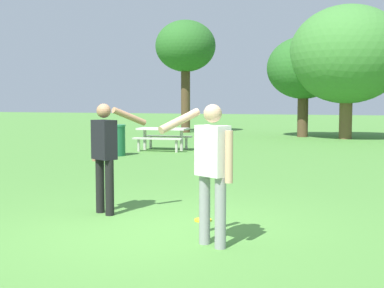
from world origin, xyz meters
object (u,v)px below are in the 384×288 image
(person_catcher, at_px, (212,164))
(tree_tall_left, at_px, (186,48))
(person_thrower, at_px, (105,150))
(frisbee, at_px, (203,220))
(tree_far_right, at_px, (347,55))
(trash_can_beside_table, at_px, (116,140))
(picnic_table_far, at_px, (163,134))
(tree_broad_center, at_px, (304,69))

(person_catcher, xyz_separation_m, tree_tall_left, (-8.30, 20.33, 3.58))
(person_thrower, height_order, frisbee, person_thrower)
(person_thrower, relative_size, tree_far_right, 0.28)
(person_thrower, bearing_deg, trash_can_beside_table, 118.01)
(person_catcher, relative_size, picnic_table_far, 0.90)
(person_catcher, height_order, tree_far_right, tree_far_right)
(tree_tall_left, relative_size, tree_far_right, 1.02)
(frisbee, relative_size, tree_far_right, 0.04)
(picnic_table_far, height_order, tree_far_right, tree_far_right)
(person_thrower, height_order, tree_broad_center, tree_broad_center)
(frisbee, distance_m, picnic_table_far, 10.51)
(person_thrower, bearing_deg, tree_broad_center, 89.40)
(picnic_table_far, height_order, trash_can_beside_table, trash_can_beside_table)
(tree_broad_center, bearing_deg, trash_can_beside_table, -111.09)
(person_thrower, relative_size, trash_can_beside_table, 1.71)
(tree_tall_left, bearing_deg, person_catcher, -67.79)
(person_thrower, height_order, trash_can_beside_table, person_thrower)
(frisbee, relative_size, picnic_table_far, 0.13)
(tree_broad_center, height_order, tree_far_right, tree_far_right)
(person_thrower, distance_m, picnic_table_far, 9.98)
(trash_can_beside_table, xyz_separation_m, tree_tall_left, (-2.38, 11.92, 4.06))
(tree_far_right, bearing_deg, frisbee, -92.22)
(person_thrower, relative_size, picnic_table_far, 0.90)
(person_catcher, relative_size, frisbee, 6.78)
(person_catcher, bearing_deg, frisbee, 113.96)
(tree_far_right, bearing_deg, person_catcher, -90.48)
(tree_broad_center, xyz_separation_m, tree_far_right, (1.99, -0.62, 0.52))
(picnic_table_far, xyz_separation_m, tree_far_right, (5.43, 7.86, 3.16))
(picnic_table_far, bearing_deg, trash_can_beside_table, -107.01)
(tree_broad_center, bearing_deg, person_thrower, -90.60)
(trash_can_beside_table, bearing_deg, picnic_table_far, 72.99)
(person_catcher, bearing_deg, picnic_table_far, 116.66)
(tree_tall_left, distance_m, tree_broad_center, 6.73)
(person_catcher, xyz_separation_m, tree_broad_center, (-1.84, 19.00, 2.25))
(frisbee, relative_size, trash_can_beside_table, 0.25)
(tree_broad_center, bearing_deg, tree_tall_left, 168.38)
(person_catcher, bearing_deg, trash_can_beside_table, 125.16)
(picnic_table_far, xyz_separation_m, tree_tall_left, (-3.02, 9.81, 3.98))
(picnic_table_far, bearing_deg, frisbee, -63.01)
(picnic_table_far, height_order, tree_broad_center, tree_broad_center)
(person_thrower, height_order, person_catcher, same)
(person_catcher, distance_m, tree_broad_center, 19.22)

